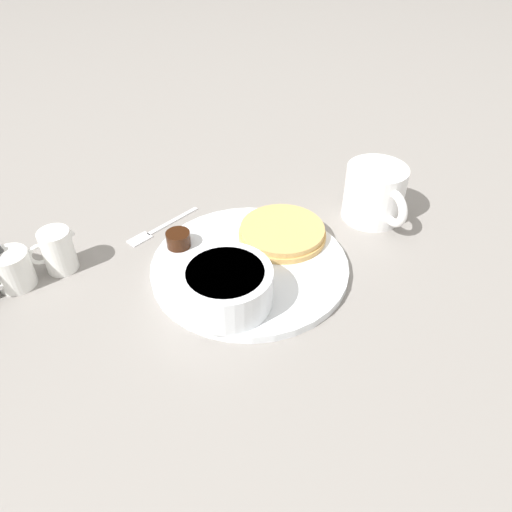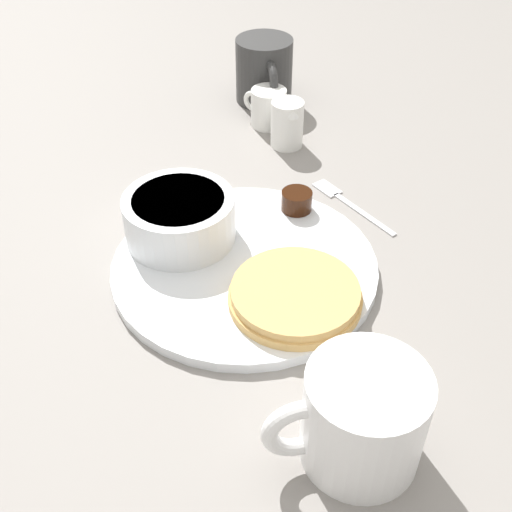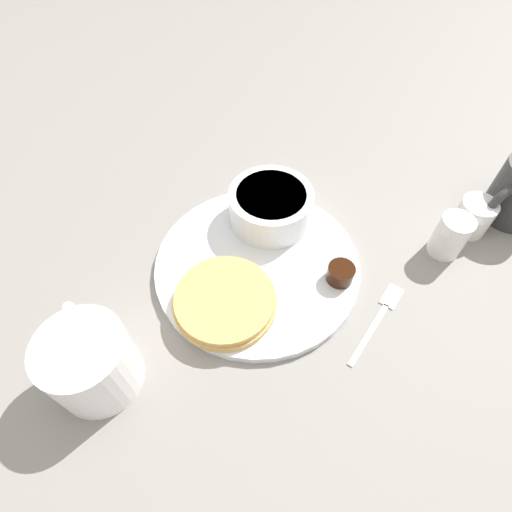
% 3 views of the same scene
% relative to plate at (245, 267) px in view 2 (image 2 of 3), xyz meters
% --- Properties ---
extents(ground_plane, '(4.00, 4.00, 0.00)m').
position_rel_plate_xyz_m(ground_plane, '(0.00, 0.00, -0.01)').
color(ground_plane, gray).
extents(plate, '(0.28, 0.28, 0.01)m').
position_rel_plate_xyz_m(plate, '(0.00, 0.00, 0.00)').
color(plate, white).
rests_on(plate, ground_plane).
extents(pancake_stack, '(0.13, 0.13, 0.02)m').
position_rel_plate_xyz_m(pancake_stack, '(0.08, 0.01, 0.01)').
color(pancake_stack, tan).
rests_on(pancake_stack, plate).
extents(bowl, '(0.12, 0.12, 0.05)m').
position_rel_plate_xyz_m(bowl, '(-0.08, -0.03, 0.03)').
color(bowl, white).
rests_on(bowl, plate).
extents(syrup_cup, '(0.04, 0.04, 0.02)m').
position_rel_plate_xyz_m(syrup_cup, '(-0.04, 0.10, 0.02)').
color(syrup_cup, black).
rests_on(syrup_cup, plate).
extents(butter_ramekin, '(0.04, 0.04, 0.04)m').
position_rel_plate_xyz_m(butter_ramekin, '(-0.11, -0.03, 0.02)').
color(butter_ramekin, white).
rests_on(butter_ramekin, plate).
extents(coffee_mug, '(0.10, 0.12, 0.09)m').
position_rel_plate_xyz_m(coffee_mug, '(0.23, -0.05, 0.04)').
color(coffee_mug, white).
rests_on(coffee_mug, ground_plane).
extents(creamer_pitcher_near, '(0.07, 0.04, 0.07)m').
position_rel_plate_xyz_m(creamer_pitcher_near, '(-0.18, 0.20, 0.03)').
color(creamer_pitcher_near, white).
rests_on(creamer_pitcher_near, ground_plane).
extents(creamer_pitcher_far, '(0.07, 0.05, 0.06)m').
position_rel_plate_xyz_m(creamer_pitcher_far, '(-0.24, 0.21, 0.02)').
color(creamer_pitcher_far, white).
rests_on(creamer_pitcher_far, ground_plane).
extents(fork, '(0.13, 0.02, 0.00)m').
position_rel_plate_xyz_m(fork, '(-0.03, 0.17, -0.00)').
color(fork, silver).
rests_on(fork, ground_plane).
extents(second_mug, '(0.11, 0.08, 0.09)m').
position_rel_plate_xyz_m(second_mug, '(-0.31, 0.25, 0.04)').
color(second_mug, '#333333').
rests_on(second_mug, ground_plane).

